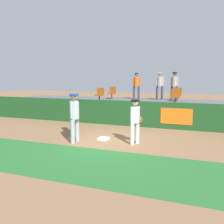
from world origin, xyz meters
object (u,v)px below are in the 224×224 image
at_px(player_coach_visitor, 74,115).
at_px(seat_front_right, 175,96).
at_px(player_fielder_home, 135,119).
at_px(player_runner_visitor, 74,112).
at_px(spectator_capped, 174,84).
at_px(spectator_hooded, 160,84).
at_px(seat_front_left, 100,94).
at_px(spectator_casual, 136,84).
at_px(first_base, 103,139).
at_px(seat_back_right, 177,94).
at_px(seat_back_left, 112,92).

xyz_separation_m(player_coach_visitor, seat_front_right, (3.23, 5.31, 0.43)).
bearing_deg(player_coach_visitor, player_fielder_home, 105.79).
relative_size(player_runner_visitor, spectator_capped, 1.01).
bearing_deg(spectator_hooded, seat_front_left, 29.13).
height_order(player_coach_visitor, spectator_capped, spectator_capped).
xyz_separation_m(player_runner_visitor, seat_front_right, (3.74, 4.47, 0.47)).
distance_m(player_runner_visitor, spectator_casual, 6.99).
bearing_deg(seat_front_left, first_base, -65.15).
bearing_deg(seat_back_right, seat_front_left, -157.74).
relative_size(player_runner_visitor, seat_front_left, 2.17).
bearing_deg(player_fielder_home, seat_back_right, -162.46).
bearing_deg(seat_back_left, player_runner_visitor, -84.74).
distance_m(seat_front_left, seat_back_right, 4.75).
bearing_deg(first_base, spectator_capped, 75.03).
height_order(player_runner_visitor, seat_front_left, seat_front_left).
xyz_separation_m(seat_front_left, spectator_capped, (4.09, 2.92, 0.57)).
height_order(seat_front_right, seat_back_right, same).
relative_size(player_fielder_home, spectator_hooded, 0.94).
bearing_deg(first_base, player_coach_visitor, -138.29).
distance_m(player_fielder_home, spectator_casual, 7.43).
height_order(seat_front_right, spectator_capped, spectator_capped).
relative_size(spectator_hooded, spectator_casual, 1.03).
distance_m(player_runner_visitor, spectator_hooded, 7.55).
height_order(first_base, spectator_hooded, spectator_hooded).
relative_size(seat_front_right, seat_back_left, 1.00).
height_order(seat_back_right, spectator_hooded, spectator_hooded).
bearing_deg(seat_front_right, player_runner_visitor, -129.97).
bearing_deg(spectator_hooded, first_base, 71.36).
relative_size(seat_front_left, spectator_casual, 0.48).
bearing_deg(player_runner_visitor, spectator_hooded, 146.66).
bearing_deg(player_fielder_home, seat_back_left, -127.32).
height_order(player_fielder_home, spectator_casual, spectator_casual).
bearing_deg(seat_front_left, player_fielder_home, -53.71).
distance_m(first_base, seat_front_left, 5.21).
xyz_separation_m(player_coach_visitor, spectator_hooded, (1.96, 7.90, 1.01)).
height_order(seat_front_left, spectator_hooded, spectator_hooded).
distance_m(player_fielder_home, spectator_hooded, 7.41).
height_order(first_base, spectator_capped, spectator_capped).
relative_size(spectator_capped, spectator_casual, 1.03).
xyz_separation_m(seat_back_right, spectator_casual, (-2.74, 0.59, 0.55)).
distance_m(seat_front_right, seat_front_left, 4.45).
bearing_deg(spectator_casual, spectator_capped, 179.27).
bearing_deg(player_runner_visitor, seat_front_left, 175.00).
bearing_deg(seat_front_right, player_coach_visitor, -121.29).
xyz_separation_m(player_coach_visitor, seat_back_right, (3.18, 7.11, 0.43)).
height_order(seat_back_right, spectator_capped, spectator_capped).
xyz_separation_m(first_base, player_fielder_home, (1.38, -0.20, 0.94)).
bearing_deg(spectator_casual, spectator_hooded, 174.33).
xyz_separation_m(seat_back_left, spectator_casual, (1.53, 0.59, 0.55)).
height_order(player_runner_visitor, spectator_capped, spectator_capped).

